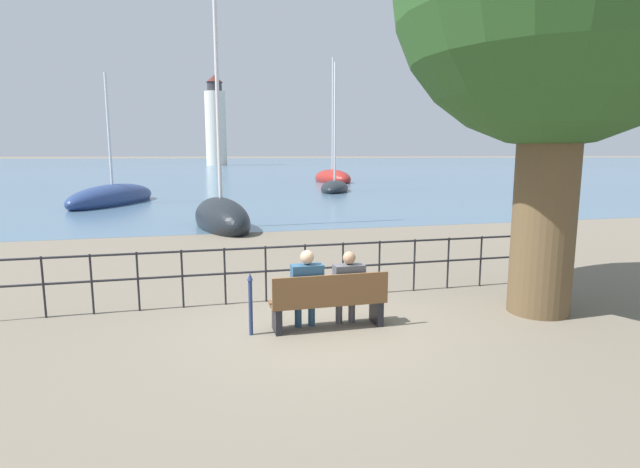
% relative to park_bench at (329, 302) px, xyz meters
% --- Properties ---
extents(ground_plane, '(1000.00, 1000.00, 0.00)m').
position_rel_park_bench_xyz_m(ground_plane, '(0.00, 0.06, -0.43)').
color(ground_plane, '#706656').
extents(harbor_water, '(600.00, 300.00, 0.01)m').
position_rel_park_bench_xyz_m(harbor_water, '(0.00, 160.01, -0.43)').
color(harbor_water, slate).
rests_on(harbor_water, ground_plane).
extents(park_bench, '(1.82, 0.45, 0.90)m').
position_rel_park_bench_xyz_m(park_bench, '(0.00, 0.00, 0.00)').
color(park_bench, brown).
rests_on(park_bench, ground_plane).
extents(seated_person_left, '(0.49, 0.35, 1.26)m').
position_rel_park_bench_xyz_m(seated_person_left, '(-0.34, 0.07, 0.26)').
color(seated_person_left, navy).
rests_on(seated_person_left, ground_plane).
extents(seated_person_right, '(0.48, 0.35, 1.21)m').
position_rel_park_bench_xyz_m(seated_person_right, '(0.34, 0.08, 0.23)').
color(seated_person_right, '#4C4C51').
rests_on(seated_person_right, ground_plane).
extents(promenade_railing, '(10.44, 0.04, 1.05)m').
position_rel_park_bench_xyz_m(promenade_railing, '(-0.00, 1.69, 0.26)').
color(promenade_railing, black).
rests_on(promenade_railing, ground_plane).
extents(closed_umbrella, '(0.09, 0.09, 0.97)m').
position_rel_park_bench_xyz_m(closed_umbrella, '(-1.22, 0.03, 0.10)').
color(closed_umbrella, navy).
rests_on(closed_umbrella, ground_plane).
extents(sailboat_0, '(4.96, 8.29, 7.43)m').
position_rel_park_bench_xyz_m(sailboat_0, '(-6.22, 22.02, -0.11)').
color(sailboat_0, navy).
rests_on(sailboat_0, ground_plane).
extents(sailboat_1, '(2.51, 5.31, 9.65)m').
position_rel_park_bench_xyz_m(sailboat_1, '(-0.99, 11.40, -0.06)').
color(sailboat_1, black).
rests_on(sailboat_1, ground_plane).
extents(sailboat_3, '(3.64, 5.49, 9.40)m').
position_rel_park_bench_xyz_m(sailboat_3, '(8.05, 27.68, -0.14)').
color(sailboat_3, black).
rests_on(sailboat_3, ground_plane).
extents(sailboat_4, '(3.44, 6.47, 12.07)m').
position_rel_park_bench_xyz_m(sailboat_4, '(11.10, 39.05, -0.04)').
color(sailboat_4, maroon).
rests_on(sailboat_4, ground_plane).
extents(harbor_lighthouse, '(4.81, 4.81, 20.77)m').
position_rel_park_bench_xyz_m(harbor_lighthouse, '(3.97, 115.05, 9.23)').
color(harbor_lighthouse, silver).
rests_on(harbor_lighthouse, ground_plane).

